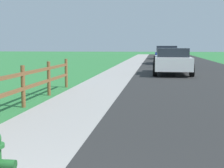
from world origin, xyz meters
TOP-DOWN VIEW (x-y plane):
  - ground_plane at (0.00, 25.00)m, footprint 120.00×120.00m
  - road_asphalt at (3.50, 27.00)m, footprint 7.00×66.00m
  - curb_concrete at (-3.00, 27.00)m, footprint 6.00×66.00m
  - grass_verge at (-4.50, 27.00)m, footprint 5.00×66.00m
  - rail_fence at (-2.24, 5.57)m, footprint 0.11×10.84m
  - parked_suv_white at (2.10, 17.68)m, footprint 2.13×4.95m
  - parked_car_blue at (2.09, 28.46)m, footprint 2.18×4.59m
  - parked_car_silver at (2.21, 39.45)m, footprint 2.21×4.47m

SIDE VIEW (x-z plane):
  - ground_plane at x=0.00m, z-range 0.00..0.00m
  - road_asphalt at x=3.50m, z-range 0.00..0.01m
  - curb_concrete at x=-3.00m, z-range 0.00..0.01m
  - grass_verge at x=-4.50m, z-range 0.00..0.01m
  - rail_fence at x=-2.24m, z-range 0.09..1.19m
  - parked_suv_white at x=2.10m, z-range 0.02..1.48m
  - parked_car_silver at x=2.21m, z-range 0.01..1.54m
  - parked_car_blue at x=2.09m, z-range 0.00..1.58m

